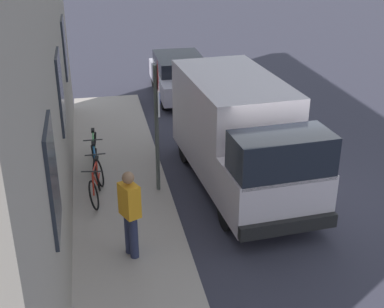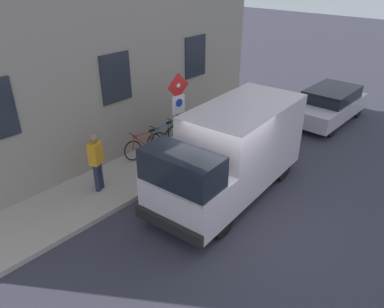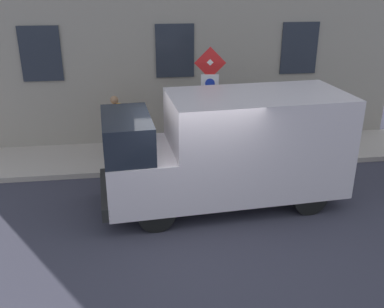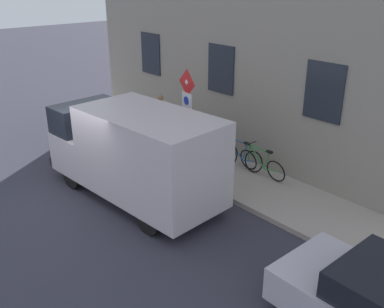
# 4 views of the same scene
# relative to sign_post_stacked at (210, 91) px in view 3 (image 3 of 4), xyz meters

# --- Properties ---
(ground_plane) EXTENTS (80.00, 80.00, 0.00)m
(ground_plane) POSITION_rel_sign_post_stacked_xyz_m (-2.55, 0.67, -2.14)
(ground_plane) COLOR #32313E
(sidewalk_slab) EXTENTS (2.19, 15.45, 0.14)m
(sidewalk_slab) POSITION_rel_sign_post_stacked_xyz_m (0.88, 0.67, -2.07)
(sidewalk_slab) COLOR #A79B91
(sidewalk_slab) RESTS_ON ground_plane
(sign_post_stacked) EXTENTS (0.18, 0.56, 2.96)m
(sign_post_stacked) POSITION_rel_sign_post_stacked_xyz_m (0.00, 0.00, 0.00)
(sign_post_stacked) COLOR #474C47
(sign_post_stacked) RESTS_ON sidewalk_slab
(delivery_van) EXTENTS (2.37, 5.46, 2.50)m
(delivery_van) POSITION_rel_sign_post_stacked_xyz_m (-1.91, -0.12, -0.80)
(delivery_van) COLOR silver
(delivery_van) RESTS_ON ground_plane
(bicycle_green) EXTENTS (0.46, 1.71, 0.89)m
(bicycle_green) POSITION_rel_sign_post_stacked_xyz_m (1.43, -1.61, -1.63)
(bicycle_green) COLOR black
(bicycle_green) RESTS_ON sidewalk_slab
(bicycle_blue) EXTENTS (0.46, 1.71, 0.89)m
(bicycle_blue) POSITION_rel_sign_post_stacked_xyz_m (1.43, -0.76, -1.63)
(bicycle_blue) COLOR black
(bicycle_blue) RESTS_ON sidewalk_slab
(bicycle_red) EXTENTS (0.52, 1.72, 0.89)m
(bicycle_red) POSITION_rel_sign_post_stacked_xyz_m (1.43, 0.09, -1.63)
(bicycle_red) COLOR black
(bicycle_red) RESTS_ON sidewalk_slab
(pedestrian) EXTENTS (0.40, 0.47, 1.72)m
(pedestrian) POSITION_rel_sign_post_stacked_xyz_m (0.87, 2.42, -1.07)
(pedestrian) COLOR #262B47
(pedestrian) RESTS_ON sidewalk_slab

